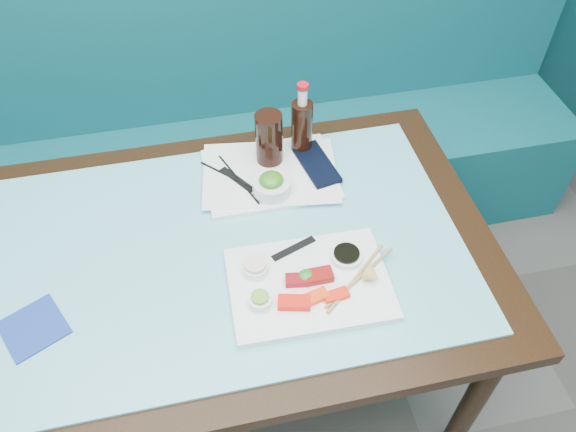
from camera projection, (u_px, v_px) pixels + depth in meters
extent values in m
cube|color=#0F5760|center=(208.00, 186.00, 2.32)|extent=(3.00, 0.55, 0.45)
cube|color=#0F5760|center=(188.00, 57.00, 2.11)|extent=(3.00, 0.12, 0.95)
cube|color=black|center=(223.00, 256.00, 1.44)|extent=(1.40, 0.90, 0.04)
cylinder|color=black|center=(472.00, 403.00, 1.57)|extent=(0.06, 0.06, 0.71)
cylinder|color=black|center=(33.00, 270.00, 1.88)|extent=(0.06, 0.06, 0.71)
cylinder|color=black|center=(386.00, 212.00, 2.05)|extent=(0.06, 0.06, 0.71)
cube|color=#68C2D0|center=(222.00, 250.00, 1.42)|extent=(1.22, 0.76, 0.01)
cube|color=white|center=(309.00, 284.00, 1.34)|extent=(0.39, 0.28, 0.02)
cube|color=red|center=(294.00, 303.00, 1.28)|extent=(0.08, 0.05, 0.02)
cube|color=#FF430A|center=(315.00, 297.00, 1.29)|extent=(0.07, 0.04, 0.02)
cube|color=#FF230A|center=(336.00, 295.00, 1.30)|extent=(0.06, 0.04, 0.01)
cube|color=maroon|center=(297.00, 280.00, 1.32)|extent=(0.06, 0.04, 0.02)
cube|color=maroon|center=(319.00, 276.00, 1.33)|extent=(0.06, 0.04, 0.02)
ellipsoid|color=#1E7A1C|center=(307.00, 276.00, 1.33)|extent=(0.05, 0.04, 0.02)
cylinder|color=white|center=(260.00, 301.00, 1.28)|extent=(0.06, 0.06, 0.02)
cylinder|color=#6BB038|center=(260.00, 297.00, 1.27)|extent=(0.04, 0.04, 0.01)
cylinder|color=white|center=(255.00, 269.00, 1.34)|extent=(0.07, 0.07, 0.03)
cylinder|color=beige|center=(255.00, 264.00, 1.33)|extent=(0.06, 0.06, 0.01)
cylinder|color=white|center=(346.00, 256.00, 1.37)|extent=(0.09, 0.09, 0.02)
cylinder|color=black|center=(347.00, 253.00, 1.36)|extent=(0.08, 0.08, 0.01)
cone|color=#D9BE67|center=(373.00, 276.00, 1.32)|extent=(0.05, 0.05, 0.04)
cube|color=black|center=(294.00, 248.00, 1.40)|extent=(0.12, 0.06, 0.00)
cylinder|color=#A48A4D|center=(356.00, 278.00, 1.33)|extent=(0.19, 0.17, 0.01)
cylinder|color=#A57A4D|center=(360.00, 277.00, 1.34)|extent=(0.21, 0.14, 0.01)
cube|color=white|center=(270.00, 175.00, 1.59)|extent=(0.36, 0.27, 0.01)
cube|color=white|center=(270.00, 173.00, 1.59)|extent=(0.41, 0.32, 0.00)
cylinder|color=white|center=(271.00, 187.00, 1.52)|extent=(0.11, 0.11, 0.04)
ellipsoid|color=#32791B|center=(271.00, 180.00, 1.50)|extent=(0.08, 0.08, 0.03)
cylinder|color=black|center=(269.00, 138.00, 1.57)|extent=(0.10, 0.10, 0.16)
cube|color=black|center=(316.00, 164.00, 1.60)|extent=(0.11, 0.19, 0.01)
cylinder|color=silver|center=(306.00, 141.00, 1.67)|extent=(0.01, 0.09, 0.01)
cylinder|color=black|center=(236.00, 180.00, 1.56)|extent=(0.18, 0.18, 0.01)
cylinder|color=black|center=(239.00, 179.00, 1.57)|extent=(0.08, 0.21, 0.01)
cube|color=black|center=(237.00, 180.00, 1.57)|extent=(0.09, 0.12, 0.00)
cylinder|color=black|center=(302.00, 129.00, 1.60)|extent=(0.07, 0.07, 0.17)
cylinder|color=white|center=(303.00, 96.00, 1.52)|extent=(0.03, 0.03, 0.05)
cylinder|color=red|center=(303.00, 86.00, 1.49)|extent=(0.04, 0.04, 0.01)
cube|color=navy|center=(34.00, 328.00, 1.27)|extent=(0.17, 0.17, 0.01)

